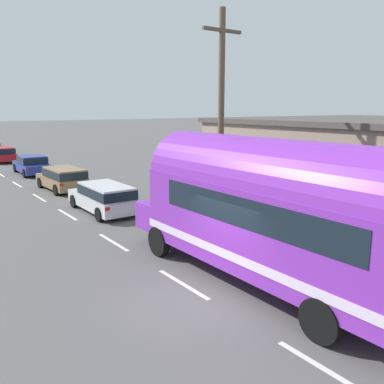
{
  "coord_description": "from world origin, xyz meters",
  "views": [
    {
      "loc": [
        -6.17,
        -7.92,
        4.91
      ],
      "look_at": [
        1.67,
        2.97,
        2.15
      ],
      "focal_mm": 38.69,
      "sensor_mm": 36.0,
      "label": 1
    }
  ],
  "objects_px": {
    "car_lead": "(105,196)",
    "car_fourth": "(2,153)",
    "car_third": "(32,164)",
    "utility_pole": "(221,120)",
    "painted_bus": "(280,208)",
    "car_second": "(63,177)"
  },
  "relations": [
    {
      "from": "car_second",
      "to": "car_third",
      "type": "distance_m",
      "value": 7.55
    },
    {
      "from": "utility_pole",
      "to": "painted_bus",
      "type": "xyz_separation_m",
      "value": [
        -2.35,
        -5.3,
        -2.12
      ]
    },
    {
      "from": "car_third",
      "to": "car_lead",
      "type": "bearing_deg",
      "value": -91.8
    },
    {
      "from": "car_lead",
      "to": "car_third",
      "type": "xyz_separation_m",
      "value": [
        0.44,
        13.96,
        -0.05
      ]
    },
    {
      "from": "painted_bus",
      "to": "car_lead",
      "type": "xyz_separation_m",
      "value": [
        -0.25,
        10.67,
        -1.52
      ]
    },
    {
      "from": "painted_bus",
      "to": "car_lead",
      "type": "relative_size",
      "value": 2.37
    },
    {
      "from": "utility_pole",
      "to": "painted_bus",
      "type": "bearing_deg",
      "value": -113.95
    },
    {
      "from": "utility_pole",
      "to": "car_lead",
      "type": "bearing_deg",
      "value": 115.85
    },
    {
      "from": "car_third",
      "to": "car_fourth",
      "type": "distance_m",
      "value": 8.76
    },
    {
      "from": "painted_bus",
      "to": "car_second",
      "type": "xyz_separation_m",
      "value": [
        -0.03,
        17.08,
        -1.51
      ]
    },
    {
      "from": "car_lead",
      "to": "car_second",
      "type": "relative_size",
      "value": 1.07
    },
    {
      "from": "utility_pole",
      "to": "car_lead",
      "type": "height_order",
      "value": "utility_pole"
    },
    {
      "from": "car_lead",
      "to": "car_second",
      "type": "bearing_deg",
      "value": 88.07
    },
    {
      "from": "car_third",
      "to": "utility_pole",
      "type": "bearing_deg",
      "value": -83.62
    },
    {
      "from": "painted_bus",
      "to": "car_third",
      "type": "height_order",
      "value": "painted_bus"
    },
    {
      "from": "car_lead",
      "to": "car_fourth",
      "type": "xyz_separation_m",
      "value": [
        0.11,
        22.71,
        -0.0
      ]
    },
    {
      "from": "painted_bus",
      "to": "car_fourth",
      "type": "xyz_separation_m",
      "value": [
        -0.14,
        33.37,
        -1.52
      ]
    },
    {
      "from": "car_second",
      "to": "car_third",
      "type": "relative_size",
      "value": 0.94
    },
    {
      "from": "car_fourth",
      "to": "utility_pole",
      "type": "bearing_deg",
      "value": -84.93
    },
    {
      "from": "utility_pole",
      "to": "car_third",
      "type": "distance_m",
      "value": 19.79
    },
    {
      "from": "utility_pole",
      "to": "car_lead",
      "type": "xyz_separation_m",
      "value": [
        -2.6,
        5.37,
        -3.64
      ]
    },
    {
      "from": "utility_pole",
      "to": "painted_bus",
      "type": "height_order",
      "value": "utility_pole"
    }
  ]
}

